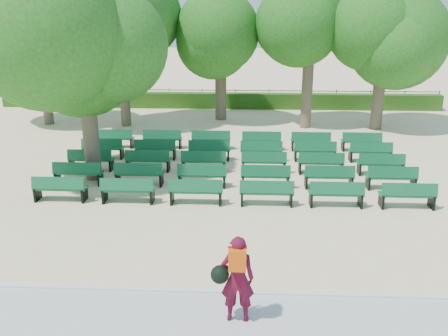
{
  "coord_description": "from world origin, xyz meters",
  "views": [
    {
      "loc": [
        1.8,
        -15.37,
        5.76
      ],
      "look_at": [
        1.09,
        -1.0,
        1.1
      ],
      "focal_mm": 40.0,
      "sensor_mm": 36.0,
      "label": 1
    }
  ],
  "objects": [
    {
      "name": "hedge",
      "position": [
        0.0,
        14.0,
        0.45
      ],
      "size": [
        26.0,
        0.7,
        0.9
      ],
      "primitive_type": "cube",
      "color": "#265114",
      "rests_on": "ground"
    },
    {
      "name": "tree_line",
      "position": [
        0.0,
        10.0,
        0.0
      ],
      "size": [
        21.8,
        6.8,
        7.04
      ],
      "primitive_type": null,
      "color": "#23641B",
      "rests_on": "ground"
    },
    {
      "name": "curb",
      "position": [
        0.0,
        -6.25,
        0.05
      ],
      "size": [
        30.0,
        0.12,
        0.1
      ],
      "primitive_type": "cube",
      "color": "silver",
      "rests_on": "ground"
    },
    {
      "name": "person",
      "position": [
        1.62,
        -7.18,
        0.96
      ],
      "size": [
        0.82,
        0.5,
        1.74
      ],
      "rotation": [
        0.0,
        0.0,
        3.17
      ],
      "color": "#4D0B1F",
      "rests_on": "ground"
    },
    {
      "name": "ground",
      "position": [
        0.0,
        0.0,
        0.0
      ],
      "size": [
        120.0,
        120.0,
        0.0
      ],
      "primitive_type": "plane",
      "color": "beige"
    },
    {
      "name": "tree_among",
      "position": [
        -3.59,
        0.98,
        4.67
      ],
      "size": [
        4.99,
        4.99,
        6.94
      ],
      "color": "brown",
      "rests_on": "ground"
    },
    {
      "name": "fence",
      "position": [
        0.0,
        14.4,
        0.0
      ],
      "size": [
        26.0,
        0.1,
        1.02
      ],
      "primitive_type": null,
      "color": "black",
      "rests_on": "ground"
    },
    {
      "name": "paving",
      "position": [
        0.0,
        -7.4,
        0.03
      ],
      "size": [
        30.0,
        2.2,
        0.06
      ],
      "primitive_type": "cube",
      "color": "#B7B6B2",
      "rests_on": "ground"
    },
    {
      "name": "bench_array",
      "position": [
        1.3,
        1.95,
        0.08
      ],
      "size": [
        1.67,
        0.63,
        1.03
      ],
      "rotation": [
        0.0,
        0.0,
        0.08
      ],
      "color": "#0F5A30",
      "rests_on": "ground"
    }
  ]
}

